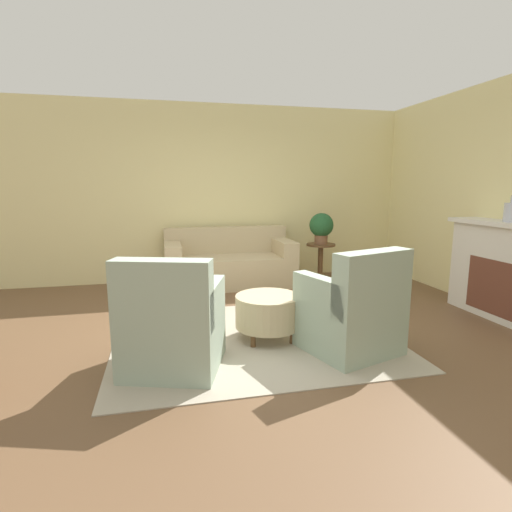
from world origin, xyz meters
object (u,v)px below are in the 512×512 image
ottoman_table (268,311)px  potted_plant_on_side_table (321,226)px  side_table (321,257)px  armchair_left (172,327)px  couch (229,264)px  armchair_right (353,313)px

ottoman_table → potted_plant_on_side_table: 2.64m
ottoman_table → side_table: 2.57m
armchair_left → side_table: size_ratio=1.57×
armchair_left → ottoman_table: bearing=27.9°
couch → armchair_right: size_ratio=2.01×
armchair_right → potted_plant_on_side_table: (0.75, 2.63, 0.51)m
side_table → potted_plant_on_side_table: 0.48m
armchair_left → armchair_right: (1.63, 0.00, 0.00)m
armchair_left → armchair_right: same height
potted_plant_on_side_table → side_table: bearing=-90.0°
armchair_left → couch: bearing=71.5°
armchair_left → ottoman_table: size_ratio=1.50×
armchair_left → side_table: bearing=47.9°
couch → side_table: bearing=-7.2°
potted_plant_on_side_table → armchair_right: bearing=-105.9°
armchair_right → side_table: size_ratio=1.57×
couch → ottoman_table: couch is taller
couch → armchair_left: size_ratio=2.01×
couch → ottoman_table: size_ratio=3.01×
armchair_left → side_table: armchair_left is taller
side_table → potted_plant_on_side_table: size_ratio=1.28×
couch → side_table: couch is taller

